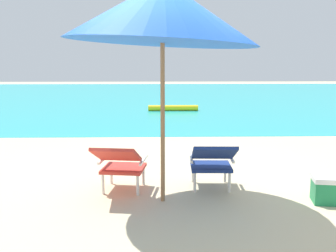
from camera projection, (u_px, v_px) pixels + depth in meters
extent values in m
plane|color=beige|center=(164.00, 133.00, 9.17)|extent=(40.00, 40.00, 0.00)
cube|color=#28B2B7|center=(161.00, 97.00, 17.55)|extent=(40.00, 18.00, 0.01)
cylinder|color=yellow|center=(173.00, 108.00, 12.94)|extent=(1.60, 0.18, 0.18)
cube|color=red|center=(124.00, 168.00, 5.18)|extent=(0.58, 0.57, 0.04)
cube|color=red|center=(116.00, 155.00, 4.78)|extent=(0.59, 0.58, 0.27)
cylinder|color=white|center=(111.00, 174.00, 5.44)|extent=(0.04, 0.04, 0.26)
cylinder|color=white|center=(143.00, 175.00, 5.39)|extent=(0.04, 0.04, 0.26)
cylinder|color=white|center=(103.00, 184.00, 5.03)|extent=(0.04, 0.04, 0.26)
cylinder|color=white|center=(138.00, 185.00, 4.98)|extent=(0.04, 0.04, 0.26)
cube|color=white|center=(104.00, 159.00, 5.19)|extent=(0.10, 0.50, 0.03)
cube|color=white|center=(143.00, 160.00, 5.14)|extent=(0.10, 0.50, 0.03)
cube|color=navy|center=(211.00, 166.00, 5.28)|extent=(0.54, 0.52, 0.04)
cube|color=navy|center=(214.00, 153.00, 4.87)|extent=(0.54, 0.53, 0.27)
cylinder|color=white|center=(193.00, 173.00, 5.51)|extent=(0.04, 0.04, 0.26)
cylinder|color=white|center=(225.00, 173.00, 5.51)|extent=(0.04, 0.04, 0.26)
cylinder|color=white|center=(195.00, 182.00, 5.10)|extent=(0.04, 0.04, 0.26)
cylinder|color=white|center=(229.00, 182.00, 5.09)|extent=(0.04, 0.04, 0.26)
cube|color=white|center=(191.00, 158.00, 5.26)|extent=(0.05, 0.50, 0.03)
cube|color=white|center=(231.00, 158.00, 5.25)|extent=(0.05, 0.50, 0.03)
cylinder|color=olive|center=(163.00, 123.00, 4.65)|extent=(0.05, 0.05, 1.88)
cone|color=blue|center=(162.00, 12.00, 4.44)|extent=(2.66, 2.64, 0.79)
cube|color=#1E844C|center=(333.00, 192.00, 4.73)|extent=(0.49, 0.37, 0.26)
cube|color=white|center=(333.00, 179.00, 4.70)|extent=(0.52, 0.39, 0.06)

